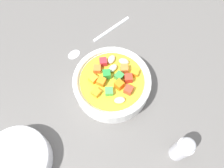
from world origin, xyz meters
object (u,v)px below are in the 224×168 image
object	(u,v)px
spoon	(95,39)
side_bowl_small	(18,160)
pepper_shaker	(182,149)
soup_bowl_main	(112,83)

from	to	relation	value
spoon	side_bowl_small	xyz separation A→B (cm)	(21.37, 22.83, 1.71)
side_bowl_small	pepper_shaker	size ratio (longest dim) A/B	1.33
soup_bowl_main	spoon	size ratio (longest dim) A/B	0.91
spoon	pepper_shaker	distance (cm)	31.83
side_bowl_small	pepper_shaker	distance (cm)	29.98
soup_bowl_main	pepper_shaker	distance (cm)	18.84
pepper_shaker	side_bowl_small	bearing A→B (deg)	-15.21
spoon	pepper_shaker	xyz separation A→B (cm)	(-7.47, 30.67, 4.09)
spoon	side_bowl_small	world-z (taller)	side_bowl_small
spoon	pepper_shaker	world-z (taller)	pepper_shaker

